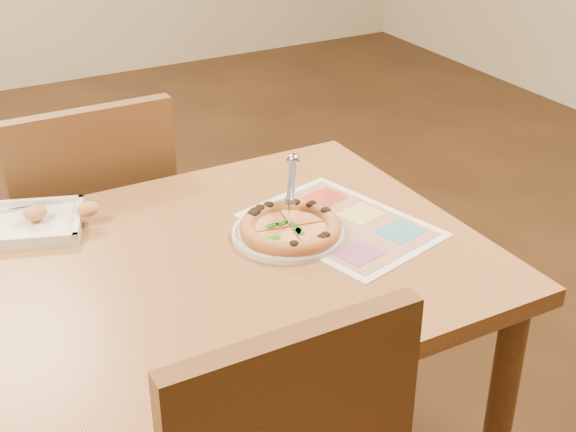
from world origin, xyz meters
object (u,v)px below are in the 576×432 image
chair_far (91,217)px  pizza_cutter (291,189)px  plate (288,234)px  pizza (290,228)px  menu (341,224)px  dining_table (173,308)px  appetizer_tray (21,223)px

chair_far → pizza_cutter: chair_far is taller
plate → pizza_cutter: bearing=54.0°
chair_far → pizza_cutter: bearing=119.9°
chair_far → pizza: chair_far is taller
pizza_cutter → chair_far: bearing=62.5°
pizza → menu: (0.13, -0.00, -0.02)m
plate → pizza: pizza is taller
pizza_cutter → menu: (0.09, -0.06, -0.08)m
plate → menu: plate is taller
plate → dining_table: bearing=-176.8°
pizza → appetizer_tray: 0.59m
plate → pizza: size_ratio=1.10×
dining_table → appetizer_tray: 0.41m
pizza_cutter → appetizer_tray: bearing=95.9°
dining_table → plate: plate is taller
plate → chair_far: bearing=115.4°
pizza_cutter → plate: bearing=176.6°
chair_far → menu: bearing=124.1°
dining_table → plate: (0.28, 0.02, 0.09)m
pizza → pizza_cutter: pizza_cutter is taller
dining_table → menu: menu is taller
dining_table → appetizer_tray: appetizer_tray is taller
plate → menu: size_ratio=0.61×
chair_far → pizza: size_ratio=2.13×
chair_far → appetizer_tray: size_ratio=1.40×
pizza → menu: bearing=-1.7°
chair_far → appetizer_tray: bearing=51.6°
chair_far → dining_table: bearing=90.0°
plate → menu: bearing=-5.9°
pizza_cutter → pizza: bearing=-177.7°
dining_table → chair_far: 0.61m
dining_table → menu: bearing=0.4°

